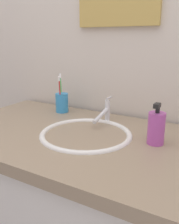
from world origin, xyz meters
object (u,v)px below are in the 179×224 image
at_px(toothbrush_cup, 62,103).
at_px(toothbrush_red, 60,92).
at_px(faucet, 105,112).
at_px(toothbrush_green, 61,90).
at_px(soap_dispenser, 156,128).

xyz_separation_m(toothbrush_cup, toothbrush_red, (0.01, -0.03, 0.06)).
bearing_deg(faucet, toothbrush_red, 175.53).
height_order(faucet, toothbrush_red, toothbrush_red).
relative_size(toothbrush_green, soap_dispenser, 1.23).
distance_m(toothbrush_red, toothbrush_green, 0.06).
bearing_deg(faucet, soap_dispenser, -23.91).
height_order(toothbrush_cup, soap_dispenser, soap_dispenser).
relative_size(toothbrush_red, toothbrush_green, 0.99).
bearing_deg(soap_dispenser, faucet, 156.09).
distance_m(toothbrush_cup, toothbrush_red, 0.07).
bearing_deg(toothbrush_green, soap_dispenser, -18.57).
height_order(faucet, toothbrush_green, toothbrush_green).
bearing_deg(soap_dispenser, toothbrush_red, 165.36).
height_order(toothbrush_cup, toothbrush_red, toothbrush_red).
bearing_deg(toothbrush_green, faucet, -13.44).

